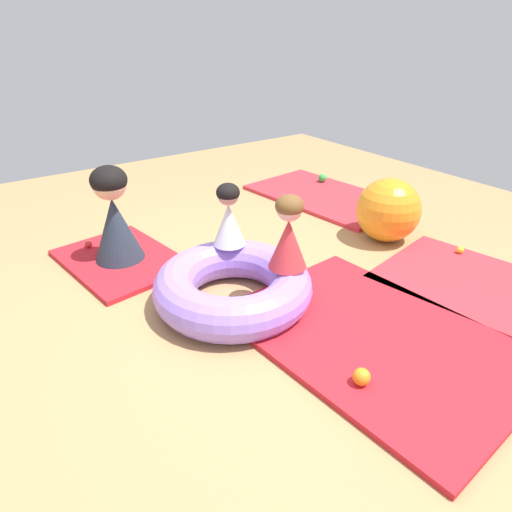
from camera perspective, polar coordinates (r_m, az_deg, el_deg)
ground_plane at (r=3.25m, az=-2.21°, el=-6.20°), size 8.00×8.00×0.00m
gym_mat_center_rear at (r=3.00m, az=14.84°, el=-9.99°), size 1.88×1.42×0.04m
gym_mat_near_right at (r=3.83m, az=25.91°, el=-3.20°), size 1.49×1.26×0.04m
gym_mat_far_right at (r=5.29m, az=8.73°, el=7.55°), size 1.84×1.20×0.04m
gym_mat_near_left at (r=3.96m, az=-16.78°, el=-0.47°), size 1.21×0.95×0.04m
inflatable_cushion at (r=3.18m, az=-2.95°, el=-3.84°), size 1.12×1.12×0.30m
child_in_red at (r=3.01m, az=4.15°, el=2.94°), size 0.35×0.35×0.52m
child_in_white at (r=3.34m, az=-3.50°, el=5.19°), size 0.34×0.34×0.48m
adult_seated at (r=3.79m, az=-17.61°, el=4.95°), size 0.53×0.53×0.79m
play_ball_green at (r=3.06m, az=-0.60°, el=-6.87°), size 0.06×0.06×0.06m
play_ball_blue at (r=4.97m, az=13.71°, el=6.57°), size 0.09×0.09×0.09m
play_ball_teal at (r=4.18m, az=-16.80°, el=2.05°), size 0.09×0.09×0.09m
play_ball_yellow at (r=4.23m, az=24.54°, el=0.71°), size 0.06×0.06×0.06m
play_ball_red at (r=4.21m, az=-20.52°, el=1.46°), size 0.06×0.06×0.06m
play_ball_orange at (r=2.59m, az=13.28°, el=-14.72°), size 0.10×0.10×0.10m
play_ball_green_second at (r=5.70m, az=8.45°, el=9.80°), size 0.10×0.10×0.10m
exercise_ball_large at (r=4.26m, az=16.48°, el=5.63°), size 0.58×0.58×0.58m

